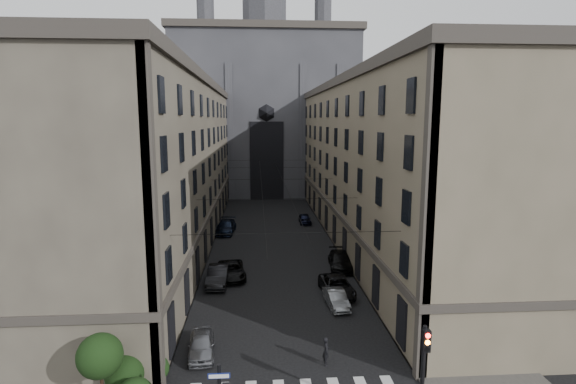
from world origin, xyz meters
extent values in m
cube|color=#383533|center=(-10.50, 36.00, 0.07)|extent=(7.00, 80.00, 0.15)
cube|color=#383533|center=(10.50, 36.00, 0.07)|extent=(7.00, 80.00, 0.15)
cube|color=#484137|center=(-13.50, 36.00, 9.00)|extent=(13.00, 60.00, 18.00)
cube|color=#38332D|center=(-13.50, 36.00, 18.40)|extent=(13.60, 60.60, 0.90)
cube|color=#38332D|center=(-13.50, 36.00, 4.20)|extent=(13.40, 60.30, 0.50)
cube|color=brown|center=(13.50, 36.00, 9.00)|extent=(13.00, 60.00, 18.00)
cube|color=#38332D|center=(13.50, 36.00, 18.40)|extent=(13.60, 60.60, 0.90)
cube|color=#38332D|center=(13.50, 36.00, 4.20)|extent=(13.40, 60.30, 0.50)
cube|color=#2D2D33|center=(0.00, 75.00, 15.00)|extent=(34.00, 22.00, 30.00)
cube|color=#38332D|center=(0.00, 75.00, 30.50)|extent=(35.00, 23.00, 1.20)
cylinder|color=#2D2D33|center=(0.00, 75.00, 37.00)|extent=(8.40, 8.40, 14.00)
cone|color=#2D2D33|center=(11.00, 72.00, 36.50)|extent=(3.20, 3.20, 13.00)
cube|color=black|center=(0.00, 63.95, 7.00)|extent=(6.00, 0.30, 14.00)
cube|color=navy|center=(-3.50, 1.37, 3.55)|extent=(0.95, 0.05, 0.24)
cylinder|color=black|center=(5.60, 2.00, 2.60)|extent=(0.20, 0.20, 5.20)
cube|color=black|center=(5.60, 1.78, 4.60)|extent=(0.34, 0.30, 1.00)
cylinder|color=#FF0C07|center=(5.60, 1.62, 4.92)|extent=(0.22, 0.05, 0.22)
cylinder|color=orange|center=(5.60, 1.62, 4.60)|extent=(0.22, 0.05, 0.22)
cylinder|color=black|center=(5.60, 1.62, 4.28)|extent=(0.22, 0.05, 0.22)
sphere|color=black|center=(-8.80, 5.80, 1.15)|extent=(2.00, 2.00, 2.00)
sphere|color=black|center=(-7.40, 6.80, 0.85)|extent=(1.40, 1.40, 1.40)
sphere|color=black|center=(-9.50, 4.50, 2.95)|extent=(2.20, 2.20, 2.20)
cylinder|color=black|center=(0.00, 10.00, 7.50)|extent=(14.00, 0.03, 0.03)
cylinder|color=black|center=(0.00, 22.00, 7.50)|extent=(14.00, 0.03, 0.03)
cylinder|color=black|center=(0.00, 35.00, 7.50)|extent=(14.00, 0.03, 0.03)
cylinder|color=black|center=(0.00, 48.00, 7.50)|extent=(14.00, 0.03, 0.03)
cylinder|color=black|center=(0.00, 60.00, 7.50)|extent=(14.00, 0.03, 0.03)
cylinder|color=black|center=(-1.30, 36.00, 7.10)|extent=(0.03, 60.00, 0.03)
cylinder|color=black|center=(1.30, 36.00, 7.10)|extent=(0.03, 60.00, 0.03)
imported|color=slate|center=(-5.30, 9.64, 0.67)|extent=(1.88, 4.05, 1.34)
imported|color=black|center=(-5.29, 21.64, 0.81)|extent=(1.86, 4.99, 1.63)
imported|color=black|center=(-4.20, 23.21, 0.71)|extent=(2.97, 5.36, 1.42)
imported|color=black|center=(-5.85, 39.87, 0.81)|extent=(2.70, 5.72, 1.61)
imported|color=slate|center=(4.20, 16.22, 0.64)|extent=(1.70, 3.99, 1.28)
imported|color=black|center=(4.67, 18.63, 0.72)|extent=(2.62, 5.29, 1.44)
imported|color=black|center=(6.20, 25.15, 0.77)|extent=(2.54, 5.43, 1.53)
imported|color=black|center=(4.80, 44.49, 0.66)|extent=(1.55, 3.86, 1.31)
imported|color=black|center=(2.14, 8.00, 0.85)|extent=(0.48, 0.66, 1.70)
camera|label=1|loc=(-1.80, -16.29, 14.25)|focal=28.00mm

